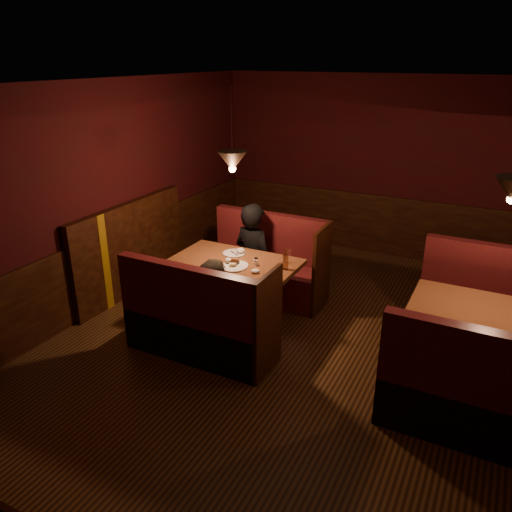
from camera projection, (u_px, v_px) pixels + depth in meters
The scene contains 9 objects.
room at pixel (297, 265), 5.39m from camera, with size 6.02×7.02×2.92m.
main_table at pixel (236, 276), 6.13m from camera, with size 1.54×0.93×1.08m.
main_bench_far at pixel (268, 271), 6.94m from camera, with size 1.69×0.60×1.15m.
main_bench_near at pixel (198, 327), 5.50m from camera, with size 1.69×0.60×1.15m.
second_table at pixel (485, 331), 4.94m from camera, with size 1.48×0.95×0.83m.
second_bench_far at pixel (491, 315), 5.75m from camera, with size 1.64×0.61×1.17m.
second_bench_near at pixel (477, 403), 4.29m from camera, with size 1.64×0.61×1.17m.
diner_a at pixel (254, 240), 6.64m from camera, with size 0.63×0.41×1.72m, color black.
diner_b at pixel (216, 290), 5.61m from camera, with size 0.68×0.53×1.39m, color #322C22.
Camera 1 is at (1.59, -4.57, 3.16)m, focal length 35.00 mm.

